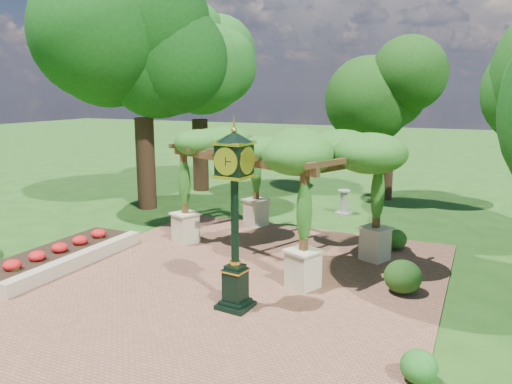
% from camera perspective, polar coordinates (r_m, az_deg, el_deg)
% --- Properties ---
extents(ground, '(120.00, 120.00, 0.00)m').
position_cam_1_polar(ground, '(12.13, -5.07, -12.42)').
color(ground, '#1E4714').
rests_on(ground, ground).
extents(brick_plaza, '(10.00, 12.00, 0.04)m').
position_cam_1_polar(brick_plaza, '(12.93, -2.84, -10.74)').
color(brick_plaza, brown).
rests_on(brick_plaza, ground).
extents(border_wall, '(0.35, 5.00, 0.40)m').
position_cam_1_polar(border_wall, '(15.08, -19.59, -7.38)').
color(border_wall, '#C6B793').
rests_on(border_wall, ground).
extents(flower_bed, '(1.50, 5.00, 0.36)m').
position_cam_1_polar(flower_bed, '(15.71, -21.96, -6.88)').
color(flower_bed, red).
rests_on(flower_bed, ground).
extents(pedestal_clock, '(0.89, 0.89, 4.11)m').
position_cam_1_polar(pedestal_clock, '(10.94, -2.46, -1.44)').
color(pedestal_clock, black).
rests_on(pedestal_clock, brick_plaza).
extents(pergola, '(6.98, 5.78, 3.78)m').
position_cam_1_polar(pergola, '(14.95, 2.27, 4.55)').
color(pergola, beige).
rests_on(pergola, brick_plaza).
extents(sundial, '(0.63, 0.63, 0.99)m').
position_cam_1_polar(sundial, '(20.41, 10.00, -1.32)').
color(sundial, gray).
rests_on(sundial, ground).
extents(shrub_front, '(0.80, 0.80, 0.57)m').
position_cam_1_polar(shrub_front, '(9.37, 18.12, -18.42)').
color(shrub_front, '#1F5E1A').
rests_on(shrub_front, brick_plaza).
extents(shrub_mid, '(1.01, 1.01, 0.82)m').
position_cam_1_polar(shrub_mid, '(12.86, 16.43, -9.26)').
color(shrub_mid, '#204714').
rests_on(shrub_mid, brick_plaza).
extents(shrub_back, '(0.81, 0.81, 0.63)m').
position_cam_1_polar(shrub_back, '(16.24, 15.66, -5.22)').
color(shrub_back, '#275719').
rests_on(shrub_back, brick_plaza).
extents(tree_west_near, '(4.75, 4.75, 9.84)m').
position_cam_1_polar(tree_west_near, '(21.28, -13.07, 16.18)').
color(tree_west_near, '#362215').
rests_on(tree_west_near, ground).
extents(tree_west_far, '(4.23, 4.23, 9.11)m').
position_cam_1_polar(tree_west_far, '(24.81, -6.59, 14.49)').
color(tree_west_far, black).
rests_on(tree_west_far, ground).
extents(tree_north, '(3.43, 3.43, 6.83)m').
position_cam_1_polar(tree_north, '(23.24, 15.10, 10.54)').
color(tree_north, '#342014').
rests_on(tree_north, ground).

